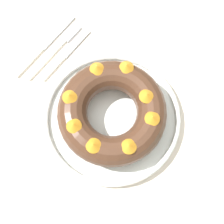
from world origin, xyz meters
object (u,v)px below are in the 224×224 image
Objects in this scene: fork at (58,48)px; serving_knife at (41,49)px; serving_dish at (112,118)px; cake_knife at (62,57)px; bundt_cake at (112,112)px.

serving_knife reaches higher than fork.
cake_knife is (-0.20, 0.05, -0.01)m from serving_dish.
bundt_cake is 1.38× the size of cake_knife.
serving_knife is (-0.03, -0.03, 0.00)m from fork.
serving_knife is at bearing 172.93° from bundt_cake.
cake_knife reaches higher than fork.
fork is at bearing 45.04° from serving_knife.
serving_dish is at bearing 24.52° from bundt_cake.
serving_dish is 0.27m from serving_knife.
bundt_cake reaches higher than serving_knife.
serving_knife is at bearing 172.93° from serving_dish.
serving_dish is at bearing -6.21° from serving_knife.
serving_knife and cake_knife have the same top height.
fork is 1.10× the size of cake_knife.
serving_dish is 1.32× the size of bundt_cake.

